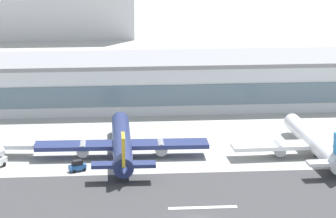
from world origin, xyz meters
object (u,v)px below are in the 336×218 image
at_px(terminal_building, 126,82).
at_px(airliner_gold_tail_gate_1, 122,144).
at_px(airliner_blue_tail_gate_2, 316,144).
at_px(service_baggage_tug_0, 77,166).

height_order(terminal_building, airliner_gold_tail_gate_1, terminal_building).
bearing_deg(terminal_building, airliner_gold_tail_gate_1, -93.54).
height_order(airliner_gold_tail_gate_1, airliner_blue_tail_gate_2, airliner_gold_tail_gate_1).
distance_m(terminal_building, airliner_gold_tail_gate_1, 48.28).
bearing_deg(airliner_gold_tail_gate_1, terminal_building, -2.30).
height_order(terminal_building, airliner_blue_tail_gate_2, terminal_building).
bearing_deg(airliner_blue_tail_gate_2, terminal_building, 33.88).
relative_size(airliner_gold_tail_gate_1, service_baggage_tug_0, 12.17).
distance_m(terminal_building, airliner_blue_tail_gate_2, 62.64).
bearing_deg(airliner_gold_tail_gate_1, airliner_blue_tail_gate_2, -92.37).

